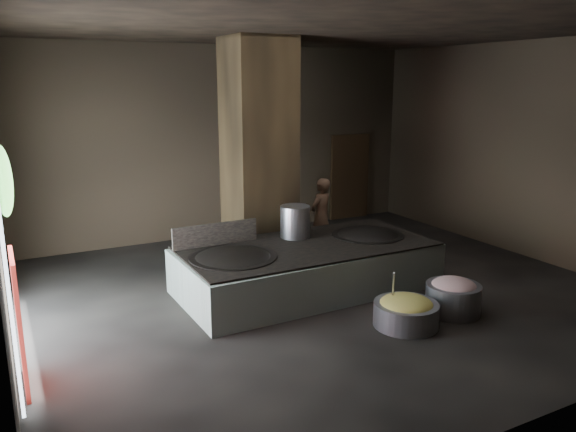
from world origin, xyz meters
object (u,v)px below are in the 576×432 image
meat_basin (453,299)px  hearth_platform (307,268)px  cook (321,216)px  stock_pot (295,222)px  wok_right (367,239)px  veg_basin (406,314)px  wok_left (233,262)px

meat_basin → hearth_platform: bearing=127.1°
cook → stock_pot: bearing=21.0°
stock_pot → cook: cook is taller
hearth_platform → cook: (1.37, 1.81, 0.43)m
hearth_platform → stock_pot: (0.05, 0.55, 0.73)m
wok_right → veg_basin: size_ratio=1.34×
cook → veg_basin: bearing=55.7°
hearth_platform → veg_basin: (0.56, -2.08, -0.21)m
stock_pot → meat_basin: stock_pot is taller
wok_right → meat_basin: bearing=-84.6°
meat_basin → cook: bearing=92.6°
cook → veg_basin: cook is taller
wok_left → cook: cook is taller
stock_pot → cook: bearing=43.5°
stock_pot → wok_left: bearing=-158.2°
wok_right → meat_basin: size_ratio=1.52×
wok_left → meat_basin: wok_left is taller
hearth_platform → wok_right: wok_right is taller
cook → meat_basin: 3.90m
stock_pot → meat_basin: bearing=-60.0°
hearth_platform → wok_right: 1.40m
cook → meat_basin: (0.18, -3.86, -0.58)m
hearth_platform → wok_right: size_ratio=3.41×
stock_pot → cook: (1.32, 1.26, -0.30)m
wok_left → veg_basin: (2.01, -2.03, -0.57)m
stock_pot → veg_basin: bearing=-79.1°
wok_left → veg_basin: bearing=-45.4°
hearth_platform → meat_basin: size_ratio=5.17×
wok_left → wok_right: 2.80m
hearth_platform → cook: size_ratio=2.75×
wok_right → veg_basin: bearing=-110.4°
wok_left → stock_pot: 1.66m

